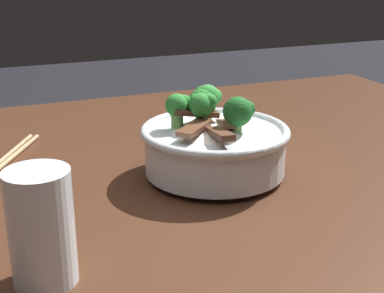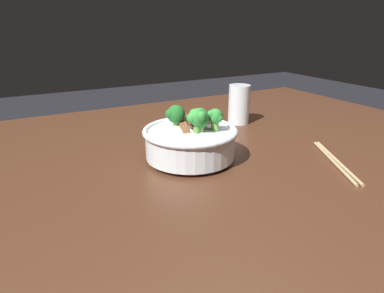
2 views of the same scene
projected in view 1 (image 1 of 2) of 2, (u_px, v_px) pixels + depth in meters
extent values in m
cube|color=#472819|center=(158.00, 214.00, 0.75)|extent=(1.40, 1.03, 0.06)
cube|color=#472819|center=(330.00, 240.00, 1.48)|extent=(0.08, 0.08, 0.73)
cylinder|color=silver|center=(214.00, 173.00, 0.79)|extent=(0.09, 0.09, 0.01)
cylinder|color=silver|center=(215.00, 151.00, 0.78)|extent=(0.20, 0.20, 0.06)
torus|color=silver|center=(215.00, 131.00, 0.77)|extent=(0.21, 0.21, 0.01)
ellipsoid|color=white|center=(215.00, 143.00, 0.78)|extent=(0.16, 0.16, 0.06)
cube|color=brown|center=(194.00, 128.00, 0.74)|extent=(0.06, 0.06, 0.01)
cube|color=brown|center=(225.00, 124.00, 0.77)|extent=(0.03, 0.07, 0.03)
cube|color=#563323|center=(195.00, 112.00, 0.78)|extent=(0.07, 0.03, 0.02)
cube|color=#563323|center=(220.00, 134.00, 0.72)|extent=(0.03, 0.07, 0.02)
cylinder|color=#7AB256|center=(201.00, 121.00, 0.77)|extent=(0.01, 0.01, 0.02)
sphere|color=#2D8433|center=(201.00, 105.00, 0.77)|extent=(0.03, 0.03, 0.03)
sphere|color=#2D8433|center=(210.00, 101.00, 0.77)|extent=(0.02, 0.02, 0.02)
sphere|color=#2D8433|center=(195.00, 99.00, 0.77)|extent=(0.02, 0.02, 0.02)
cylinder|color=#7AB256|center=(202.00, 119.00, 0.79)|extent=(0.02, 0.02, 0.02)
sphere|color=#237028|center=(202.00, 103.00, 0.78)|extent=(0.04, 0.04, 0.04)
sphere|color=#237028|center=(210.00, 102.00, 0.79)|extent=(0.02, 0.02, 0.02)
sphere|color=#237028|center=(196.00, 102.00, 0.79)|extent=(0.02, 0.02, 0.02)
cylinder|color=#6BA84C|center=(177.00, 120.00, 0.78)|extent=(0.02, 0.02, 0.02)
sphere|color=#2D8433|center=(177.00, 105.00, 0.77)|extent=(0.03, 0.03, 0.03)
sphere|color=#2D8433|center=(184.00, 101.00, 0.77)|extent=(0.02, 0.02, 0.02)
sphere|color=#2D8433|center=(172.00, 106.00, 0.78)|extent=(0.02, 0.02, 0.02)
cylinder|color=#6BA84C|center=(238.00, 128.00, 0.75)|extent=(0.01, 0.01, 0.02)
sphere|color=#1E6023|center=(239.00, 112.00, 0.74)|extent=(0.04, 0.04, 0.04)
sphere|color=#1E6023|center=(249.00, 110.00, 0.74)|extent=(0.02, 0.02, 0.02)
sphere|color=#1E6023|center=(234.00, 107.00, 0.75)|extent=(0.02, 0.02, 0.02)
cylinder|color=#5B9947|center=(207.00, 114.00, 0.80)|extent=(0.01, 0.01, 0.03)
sphere|color=green|center=(208.00, 97.00, 0.79)|extent=(0.03, 0.03, 0.03)
sphere|color=green|center=(215.00, 96.00, 0.80)|extent=(0.02, 0.02, 0.02)
sphere|color=green|center=(202.00, 93.00, 0.80)|extent=(0.02, 0.02, 0.02)
cylinder|color=white|center=(46.00, 278.00, 0.54)|extent=(0.06, 0.06, 0.00)
cylinder|color=white|center=(41.00, 228.00, 0.53)|extent=(0.06, 0.06, 0.11)
cylinder|color=silver|center=(43.00, 241.00, 0.53)|extent=(0.05, 0.05, 0.08)
cylinder|color=tan|center=(3.00, 160.00, 0.84)|extent=(0.11, 0.21, 0.01)
cylinder|color=tan|center=(9.00, 160.00, 0.84)|extent=(0.12, 0.20, 0.01)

